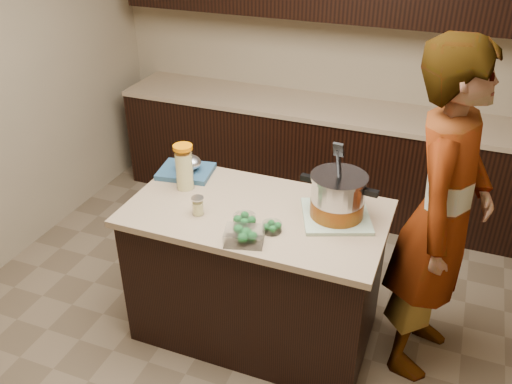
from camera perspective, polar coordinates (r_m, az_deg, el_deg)
ground_plane at (r=3.61m, az=-0.00°, el=-14.12°), size 4.00×4.00×0.00m
room_shell at (r=2.70m, az=-0.00°, el=12.83°), size 4.04×4.04×2.72m
back_cabinets at (r=4.53m, az=8.12°, el=9.52°), size 3.60×0.63×2.33m
island at (r=3.31m, az=-0.00°, el=-8.52°), size 1.46×0.81×0.90m
dish_towel at (r=3.01m, az=8.42°, el=-2.51°), size 0.47×0.47×0.02m
stock_pot at (r=2.95m, az=8.58°, el=-0.68°), size 0.43×0.34×0.44m
lemonade_pitcher at (r=3.23m, az=-7.56°, el=2.45°), size 0.13×0.13×0.28m
mason_jar at (r=3.01m, az=-6.14°, el=-1.50°), size 0.07×0.07×0.11m
broccoli_tub_left at (r=2.91m, az=-1.21°, el=-3.06°), size 0.13×0.13×0.06m
broccoli_tub_right at (r=2.86m, az=1.68°, el=-3.76°), size 0.12×0.12×0.05m
broccoli_tub_rect at (r=2.78m, az=-1.25°, el=-4.73°), size 0.23×0.19×0.07m
blue_tray at (r=3.43m, az=-7.27°, el=2.53°), size 0.36×0.31×0.12m
person at (r=3.02m, az=18.96°, el=-2.64°), size 0.58×0.78×1.94m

